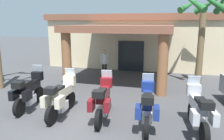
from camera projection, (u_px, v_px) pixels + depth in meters
The scene contains 9 objects.
ground_plane at pixel (77, 124), 7.48m from camera, with size 80.00×80.00×0.00m, color #424244.
motel_building at pixel (137, 39), 17.72m from camera, with size 13.36×11.21×3.95m.
motorcycle_black at pixel (29, 92), 8.70m from camera, with size 0.81×2.21×1.61m.
motorcycle_cream at pixel (61, 97), 8.02m from camera, with size 0.72×2.21×1.61m.
motorcycle_maroon at pixel (103, 101), 7.69m from camera, with size 0.81×2.21×1.61m.
motorcycle_blue at pixel (147, 107), 7.15m from camera, with size 0.78×2.21×1.61m.
motorcycle_silver at pixel (199, 111), 6.77m from camera, with size 0.84×2.20×1.61m.
pedestrian at pixel (104, 61), 13.61m from camera, with size 0.39×0.41×1.75m.
palm_tree_near_portico at pixel (203, 16), 11.75m from camera, with size 2.58×2.69×4.98m.
Camera 1 is at (3.11, -6.32, 3.34)m, focal length 35.73 mm.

